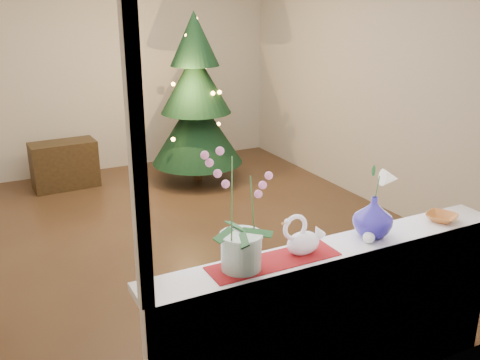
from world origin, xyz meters
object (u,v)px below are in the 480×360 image
object	(u,v)px
amber_dish	(441,218)
blue_vase	(373,214)
swan	(304,235)
paperweight	(369,237)
side_table	(64,165)
xmas_tree	(196,99)
orchid_pot	(241,210)

from	to	relation	value
amber_dish	blue_vase	bearing A→B (deg)	177.04
swan	blue_vase	distance (m)	0.47
paperweight	side_table	size ratio (longest dim) A/B	0.09
swan	xmas_tree	distance (m)	3.99
orchid_pot	paperweight	bearing A→B (deg)	-3.97
orchid_pot	swan	size ratio (longest dim) A/B	2.48
orchid_pot	side_table	size ratio (longest dim) A/B	0.84
orchid_pot	amber_dish	distance (m)	1.37
paperweight	xmas_tree	distance (m)	3.97
orchid_pot	amber_dish	world-z (taller)	orchid_pot
paperweight	xmas_tree	xyz separation A→B (m)	(0.62, 3.92, 0.07)
orchid_pot	paperweight	xyz separation A→B (m)	(0.75, -0.05, -0.28)
orchid_pot	side_table	bearing A→B (deg)	92.05
swan	paperweight	bearing A→B (deg)	-18.20
paperweight	side_table	xyz separation A→B (m)	(-0.91, 4.39, -0.67)
amber_dish	side_table	xyz separation A→B (m)	(-1.49, 4.35, -0.66)
blue_vase	xmas_tree	size ratio (longest dim) A/B	0.13
orchid_pot	swan	bearing A→B (deg)	0.95
paperweight	blue_vase	bearing A→B (deg)	40.52
side_table	amber_dish	bearing A→B (deg)	-73.49
swan	paperweight	world-z (taller)	swan
blue_vase	paperweight	xyz separation A→B (m)	(-0.08, -0.07, -0.10)
orchid_pot	blue_vase	size ratio (longest dim) A/B	2.38
orchid_pot	blue_vase	distance (m)	0.85
blue_vase	side_table	bearing A→B (deg)	102.83
side_table	orchid_pot	bearing A→B (deg)	-90.41
blue_vase	paperweight	bearing A→B (deg)	-139.48
swan	blue_vase	xyz separation A→B (m)	(0.47, 0.01, 0.02)
orchid_pot	amber_dish	xyz separation A→B (m)	(1.34, -0.01, -0.30)
orchid_pot	xmas_tree	distance (m)	4.11
swan	xmas_tree	bearing A→B (deg)	65.64
paperweight	amber_dish	bearing A→B (deg)	3.91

